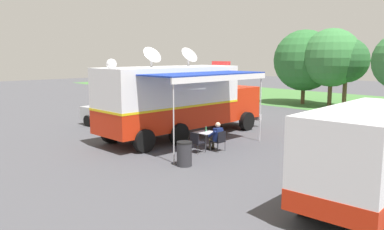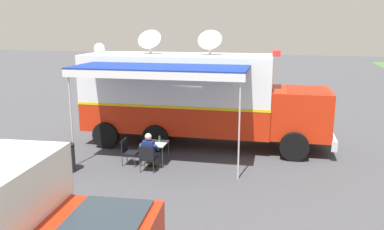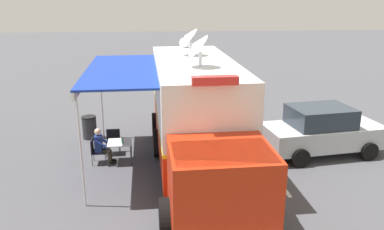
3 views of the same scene
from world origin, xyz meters
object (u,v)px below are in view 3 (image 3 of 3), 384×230
folding_chair_at_table (96,149)px  car_behind_truck (322,130)px  folding_table (120,144)px  seated_responder (101,145)px  water_bottle (122,140)px  command_truck (197,113)px  folding_chair_beside_table (113,139)px  trash_bin (89,127)px

folding_chair_at_table → car_behind_truck: size_ratio=0.20×
folding_table → seated_responder: bearing=3.8°
water_bottle → seated_responder: size_ratio=0.18×
command_truck → folding_chair_beside_table: 3.62m
folding_chair_at_table → trash_bin: trash_bin is taller
seated_responder → water_bottle: bearing=172.8°
command_truck → folding_table: size_ratio=11.53×
command_truck → folding_chair_beside_table: (2.87, -1.66, -1.43)m
trash_bin → car_behind_truck: car_behind_truck is taller
command_truck → folding_chair_at_table: command_truck is taller
water_bottle → seated_responder: seated_responder is taller
folding_chair_beside_table → seated_responder: 0.95m
folding_table → seated_responder: (0.61, 0.04, -0.02)m
command_truck → water_bottle: (2.44, -0.68, -1.11)m
trash_bin → folding_chair_beside_table: bearing=124.5°
water_bottle → folding_chair_at_table: bearing=-5.2°
trash_bin → car_behind_truck: size_ratio=0.21×
water_bottle → trash_bin: (1.55, -2.61, -0.38)m
folding_chair_beside_table → seated_responder: seated_responder is taller
command_truck → seated_responder: command_truck is taller
command_truck → folding_table: command_truck is taller
command_truck → folding_chair_at_table: bearing=-12.8°
folding_chair_beside_table → trash_bin: bearing=-55.5°
seated_responder → car_behind_truck: 7.77m
folding_table → water_bottle: water_bottle is taller
folding_table → trash_bin: 2.88m
folding_chair_beside_table → seated_responder: bearing=71.7°
car_behind_truck → folding_chair_at_table: bearing=1.7°
folding_chair_at_table → folding_chair_beside_table: (-0.48, -0.90, 0.00)m
command_truck → car_behind_truck: (-4.59, -1.00, -1.07)m
folding_table → water_bottle: (-0.11, 0.13, 0.16)m
command_truck → trash_bin: (4.00, -3.30, -1.49)m
folding_chair_at_table → trash_bin: size_ratio=0.96×
folding_table → seated_responder: 0.61m
water_bottle → car_behind_truck: (-7.04, -0.32, 0.05)m
folding_table → car_behind_truck: (-7.15, -0.19, 0.21)m
car_behind_truck → folding_chair_beside_table: bearing=-5.1°
folding_chair_at_table → trash_bin: (0.64, -2.53, -0.06)m
seated_responder → car_behind_truck: bearing=-178.3°
water_bottle → folding_chair_at_table: 0.97m
command_truck → water_bottle: command_truck is taller
folding_chair_beside_table → trash_bin: trash_bin is taller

